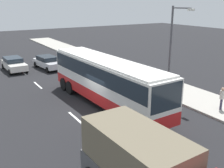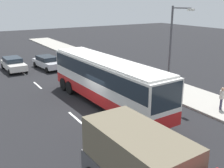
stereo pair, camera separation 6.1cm
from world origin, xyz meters
The scene contains 9 objects.
ground_plane centered at (0.00, 0.00, 0.00)m, with size 120.00×120.00×0.00m, color black.
sidewalk_curb centered at (0.00, 8.17, 0.07)m, with size 80.00×4.00×0.15m, color #A8A399.
lane_centreline centered at (-0.77, -1.57, 0.00)m, with size 41.06×0.16×0.01m.
coach_bus centered at (-0.63, 1.37, 2.17)m, with size 12.52×3.05×3.50m.
car_white_minivan centered at (-15.06, -2.19, 0.79)m, with size 4.57×2.09×1.47m.
car_silver_hatch centered at (-13.97, 1.36, 0.78)m, with size 4.79×2.35×1.45m.
car_blue_saloon centered at (-12.67, 4.70, 0.77)m, with size 4.31×2.00×1.45m.
pedestrian_near_curb centered at (4.68, 7.67, 1.08)m, with size 0.32×0.32×1.62m.
street_lamp centered at (0.35, 6.86, 4.23)m, with size 2.13×0.24×7.02m.
Camera 2 is at (15.48, -8.08, 7.46)m, focal length 42.55 mm.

